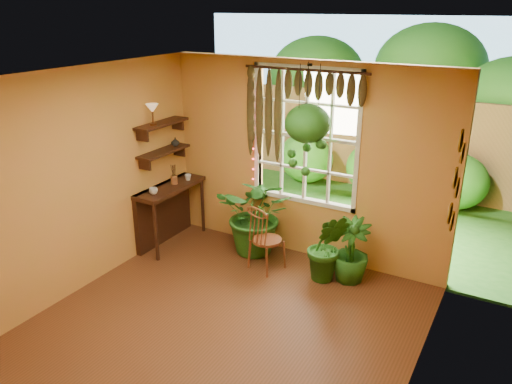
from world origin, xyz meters
TOP-DOWN VIEW (x-y plane):
  - floor at (0.00, 0.00)m, footprint 4.50×4.50m
  - ceiling at (0.00, 0.00)m, footprint 4.50×4.50m
  - wall_back at (0.00, 2.25)m, footprint 4.00×0.00m
  - wall_left at (-2.00, 0.00)m, footprint 0.00×4.50m
  - wall_right at (2.00, 0.00)m, footprint 0.00×4.50m
  - window at (0.00, 2.28)m, footprint 1.52×0.10m
  - valance_vine at (-0.08, 2.16)m, footprint 1.70×0.12m
  - string_lights at (-0.76, 2.19)m, footprint 0.03×0.03m
  - wall_plates at (1.98, 1.79)m, footprint 0.04×0.32m
  - counter_ledge at (-1.91, 1.60)m, footprint 0.40×1.20m
  - shelf_lower at (-1.88, 1.60)m, footprint 0.25×0.90m
  - shelf_upper at (-1.88, 1.60)m, footprint 0.25×0.90m
  - backyard at (0.24, 6.87)m, footprint 14.00×10.00m
  - windsor_chair at (-0.22, 1.58)m, footprint 0.49×0.51m
  - potted_plant_left at (-0.55, 1.95)m, footprint 1.24×1.13m
  - potted_plant_mid at (0.60, 1.71)m, footprint 0.61×0.54m
  - potted_plant_right at (0.86, 1.85)m, footprint 0.52×0.52m
  - hanging_basket at (0.19, 1.89)m, footprint 0.57×0.57m
  - cup_a at (-1.78, 1.22)m, footprint 0.14×0.14m
  - cup_b at (-1.72, 1.92)m, footprint 0.12×0.12m
  - brush_jar at (-1.80, 1.70)m, footprint 0.10×0.10m
  - shelf_vase at (-1.87, 1.86)m, footprint 0.14×0.14m
  - tiffany_lamp at (-1.86, 1.41)m, footprint 0.17×0.17m

SIDE VIEW (x-z plane):
  - floor at x=0.00m, z-range 0.00..0.00m
  - windsor_chair at x=-0.22m, z-range -0.22..0.84m
  - potted_plant_right at x=0.86m, z-range 0.00..0.85m
  - potted_plant_mid at x=0.60m, z-range 0.00..0.94m
  - counter_ledge at x=-1.91m, z-range 0.10..1.00m
  - potted_plant_left at x=-0.55m, z-range 0.00..1.18m
  - cup_b at x=-1.72m, z-range 0.90..0.99m
  - cup_a at x=-1.78m, z-range 0.90..0.99m
  - brush_jar at x=-1.80m, z-range 0.86..1.22m
  - backyard at x=0.24m, z-range -4.72..7.28m
  - wall_back at x=0.00m, z-range -0.65..3.35m
  - wall_left at x=-2.00m, z-range -0.90..3.60m
  - wall_right at x=2.00m, z-range -0.90..3.60m
  - shelf_lower at x=-1.88m, z-range 1.38..1.42m
  - shelf_vase at x=-1.87m, z-range 1.42..1.54m
  - wall_plates at x=1.98m, z-range 1.00..2.10m
  - window at x=0.00m, z-range 0.77..2.63m
  - string_lights at x=-0.76m, z-range 0.98..2.52m
  - shelf_upper at x=-1.88m, z-range 1.78..1.82m
  - hanging_basket at x=0.19m, z-range 1.23..2.59m
  - tiffany_lamp at x=-1.86m, z-range 1.89..2.17m
  - valance_vine at x=-0.08m, z-range 1.73..2.83m
  - ceiling at x=0.00m, z-range 2.70..2.70m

